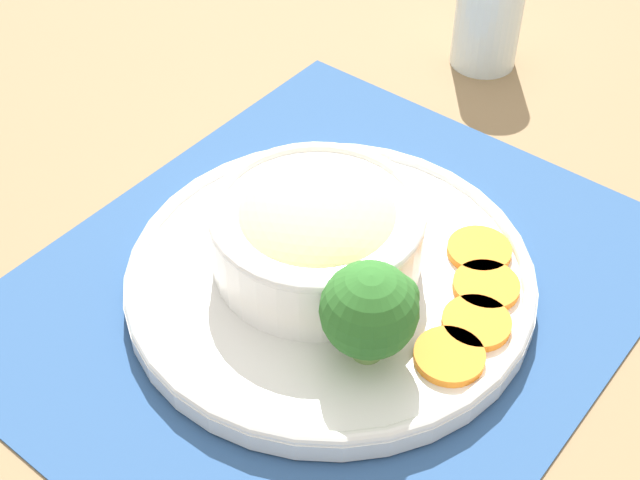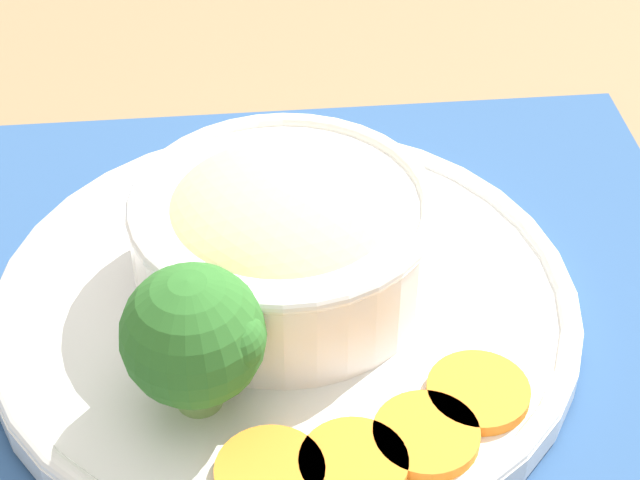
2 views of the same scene
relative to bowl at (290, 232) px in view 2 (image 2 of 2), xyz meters
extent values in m
plane|color=#8C704C|center=(0.00, 0.01, -0.05)|extent=(4.00, 4.00, 0.00)
cube|color=#2D5184|center=(0.00, 0.01, -0.05)|extent=(0.51, 0.45, 0.00)
cylinder|color=white|center=(0.00, 0.01, -0.04)|extent=(0.31, 0.31, 0.02)
torus|color=white|center=(0.00, 0.01, -0.03)|extent=(0.31, 0.31, 0.01)
cylinder|color=white|center=(0.00, 0.00, -0.01)|extent=(0.16, 0.16, 0.05)
torus|color=white|center=(0.00, 0.00, 0.02)|extent=(0.16, 0.16, 0.01)
ellipsoid|color=beige|center=(0.00, 0.00, 0.01)|extent=(0.13, 0.13, 0.06)
cylinder|color=#759E51|center=(0.04, 0.08, -0.02)|extent=(0.02, 0.02, 0.02)
sphere|color=#2D6B28|center=(0.04, 0.08, 0.01)|extent=(0.07, 0.07, 0.07)
sphere|color=#2D6B28|center=(0.03, 0.09, 0.02)|extent=(0.03, 0.03, 0.03)
sphere|color=#2D6B28|center=(0.06, 0.08, 0.01)|extent=(0.03, 0.03, 0.03)
cylinder|color=orange|center=(0.01, 0.13, -0.03)|extent=(0.05, 0.05, 0.01)
cylinder|color=orange|center=(-0.03, 0.13, -0.03)|extent=(0.05, 0.05, 0.01)
cylinder|color=orange|center=(-0.06, 0.11, -0.03)|extent=(0.05, 0.05, 0.01)
cylinder|color=orange|center=(-0.09, 0.08, -0.03)|extent=(0.05, 0.05, 0.01)
camera|label=1|loc=(0.35, 0.32, 0.45)|focal=50.00mm
camera|label=2|loc=(0.00, 0.42, 0.35)|focal=60.00mm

